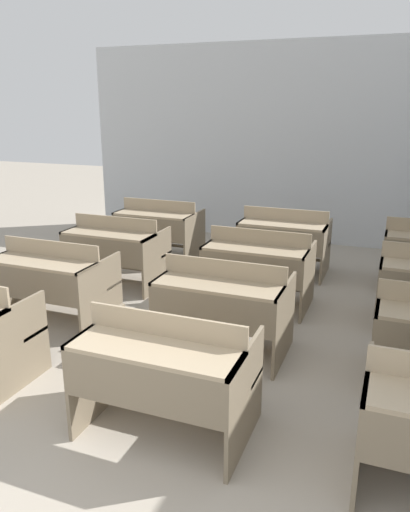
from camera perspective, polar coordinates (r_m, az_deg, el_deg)
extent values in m
cube|color=silver|center=(8.37, 10.37, 12.40)|extent=(7.28, 0.06, 3.18)
cube|color=#7D6E57|center=(4.28, -20.88, -9.91)|extent=(0.03, 0.78, 0.72)
cube|color=#7E6F58|center=(3.83, -12.04, -12.39)|extent=(0.03, 0.78, 0.72)
cube|color=#7E6F58|center=(3.41, 4.63, -15.98)|extent=(0.03, 0.78, 0.72)
cube|color=tan|center=(3.26, -5.89, -10.66)|extent=(1.15, 0.38, 0.03)
cube|color=#7E6F58|center=(3.21, -7.29, -14.83)|extent=(1.09, 0.02, 0.32)
cube|color=tan|center=(3.36, -4.54, -7.88)|extent=(1.15, 0.02, 0.16)
cube|color=tan|center=(3.76, -2.67, -12.13)|extent=(1.15, 0.30, 0.03)
cube|color=#7E6F58|center=(3.88, -2.62, -15.32)|extent=(1.09, 0.04, 0.04)
cube|color=#81715B|center=(3.34, 17.55, -17.61)|extent=(0.03, 0.78, 0.72)
cube|color=#807059|center=(5.83, -21.10, -2.78)|extent=(0.03, 0.78, 0.72)
cube|color=#807059|center=(5.17, -11.78, -4.44)|extent=(0.03, 0.78, 0.72)
cube|color=tan|center=(5.23, -18.34, -0.70)|extent=(1.15, 0.38, 0.03)
cube|color=#807059|center=(5.15, -19.42, -3.15)|extent=(1.09, 0.02, 0.32)
cube|color=tan|center=(5.33, -17.23, 0.84)|extent=(1.15, 0.02, 0.16)
cube|color=tan|center=(5.65, -15.29, -2.54)|extent=(1.15, 0.30, 0.03)
cube|color=#807059|center=(5.73, -15.10, -4.87)|extent=(1.09, 0.04, 0.04)
cube|color=#7A6B54|center=(4.83, -4.09, -5.65)|extent=(0.03, 0.78, 0.72)
cube|color=#7A6B54|center=(4.50, 9.04, -7.58)|extent=(0.03, 0.78, 0.72)
cube|color=tan|center=(4.33, 1.43, -3.41)|extent=(1.15, 0.38, 0.03)
cube|color=#7A6B54|center=(4.24, 0.58, -6.44)|extent=(1.09, 0.02, 0.32)
cube|color=tan|center=(4.46, 2.22, -1.48)|extent=(1.15, 0.02, 0.16)
cube|color=tan|center=(4.83, 3.16, -5.26)|extent=(1.15, 0.30, 0.03)
cube|color=#7A6B54|center=(4.93, 3.11, -7.93)|extent=(1.09, 0.04, 0.04)
cube|color=#786952|center=(4.41, 18.81, -8.85)|extent=(0.03, 0.78, 0.72)
cube|color=#7C6D56|center=(6.73, -14.05, 0.43)|extent=(0.03, 0.78, 0.72)
cube|color=#7C6D56|center=(6.17, -5.47, -0.63)|extent=(0.03, 0.78, 0.72)
cube|color=tan|center=(6.18, -11.04, 2.49)|extent=(1.15, 0.38, 0.03)
cube|color=#7C6D56|center=(6.08, -11.84, 0.47)|extent=(1.09, 0.02, 0.32)
cube|color=tan|center=(6.30, -10.22, 3.74)|extent=(1.15, 0.02, 0.16)
cube|color=tan|center=(6.62, -8.91, 0.71)|extent=(1.15, 0.30, 0.03)
cube|color=#7C6D56|center=(6.69, -8.81, -1.32)|extent=(1.09, 0.04, 0.04)
cube|color=#796A53|center=(5.88, 0.89, -1.44)|extent=(0.03, 0.78, 0.72)
cube|color=#796A53|center=(5.61, 11.69, -2.71)|extent=(0.03, 0.78, 0.72)
cube|color=tan|center=(5.43, 5.73, 0.75)|extent=(1.15, 0.38, 0.03)
cube|color=#796A53|center=(5.32, 5.15, -1.59)|extent=(1.09, 0.02, 0.32)
cube|color=tan|center=(5.58, 6.26, 2.19)|extent=(1.15, 0.02, 0.16)
cube|color=tan|center=(5.93, 6.78, -1.11)|extent=(1.15, 0.30, 0.03)
cube|color=#796A53|center=(6.01, 6.70, -3.36)|extent=(1.09, 0.04, 0.04)
cube|color=#7E6F58|center=(5.55, 19.26, -3.55)|extent=(0.03, 0.78, 0.72)
cube|color=#7E6E57|center=(7.71, -8.91, 2.82)|extent=(0.03, 0.78, 0.72)
cube|color=#7E6E57|center=(7.23, -1.17, 2.07)|extent=(0.03, 0.78, 0.72)
cube|color=tan|center=(7.20, -5.93, 4.76)|extent=(1.15, 0.38, 0.03)
cube|color=#7E6E57|center=(7.08, -6.55, 3.06)|extent=(1.09, 0.02, 0.32)
cube|color=tan|center=(7.34, -5.31, 5.78)|extent=(1.15, 0.02, 0.16)
cube|color=tan|center=(7.65, -4.38, 3.08)|extent=(1.15, 0.30, 0.03)
cube|color=#7E6E57|center=(7.71, -4.34, 1.30)|extent=(1.09, 0.04, 0.04)
cube|color=#80715A|center=(7.02, 4.57, 1.56)|extent=(0.03, 0.78, 0.72)
cube|color=#80715A|center=(6.80, 13.65, 0.62)|extent=(0.03, 0.78, 0.72)
cube|color=tan|center=(6.61, 8.81, 3.55)|extent=(1.15, 0.38, 0.03)
cube|color=#80715A|center=(6.48, 8.38, 1.69)|extent=(1.09, 0.02, 0.32)
cube|color=tan|center=(6.76, 9.18, 4.68)|extent=(1.15, 0.02, 0.16)
cube|color=tan|center=(7.10, 9.47, 1.81)|extent=(1.15, 0.30, 0.03)
cube|color=#80715A|center=(7.17, 9.37, -0.10)|extent=(1.09, 0.04, 0.04)
cube|color=#786952|center=(6.72, 19.77, -0.09)|extent=(0.03, 0.78, 0.72)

